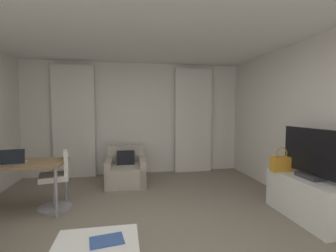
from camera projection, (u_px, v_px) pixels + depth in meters
The scene contains 13 objects.
ground_plane at pixel (150, 240), 2.76m from camera, with size 12.00×12.00×0.00m, color gray.
wall_window at pixel (136, 119), 5.64m from camera, with size 5.12×0.06×2.60m.
ceiling at pixel (149, 7), 2.58m from camera, with size 5.12×6.12×0.06m, color white.
curtain_left_panel at pixel (74, 122), 5.27m from camera, with size 0.90×0.06×2.50m.
curtain_right_panel at pixel (193, 121), 5.77m from camera, with size 0.90×0.06×2.50m.
armchair at pixel (126, 171), 4.89m from camera, with size 0.80×0.88×0.75m.
desk at pixel (20, 167), 3.45m from camera, with size 1.22×0.66×0.75m.
desk_chair at pixel (57, 184), 3.61m from camera, with size 0.48×0.48×0.88m.
laptop at pixel (13, 161), 3.34m from camera, with size 0.36×0.30×0.22m.
magazine_open at pixel (107, 240), 2.03m from camera, with size 0.31×0.24×0.01m.
tv_console at pixel (308, 198), 3.29m from camera, with size 0.51×1.17×0.58m.
tv_flatscreen at pixel (311, 155), 3.23m from camera, with size 0.20×1.00×0.69m.
handbag_primary at pixel (281, 163), 3.63m from camera, with size 0.30×0.14×0.37m.
Camera 1 is at (-0.28, -2.66, 1.51)m, focal length 25.46 mm.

